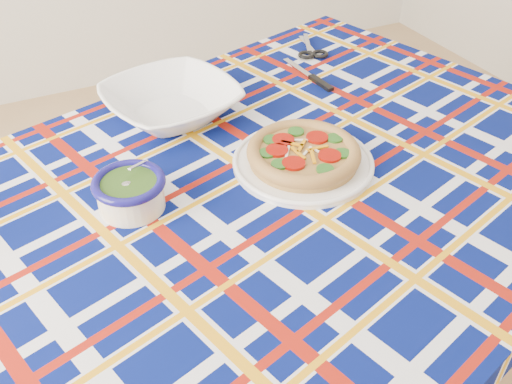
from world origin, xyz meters
name	(u,v)px	position (x,y,z in m)	size (l,w,h in m)	color
floor	(263,383)	(0.00, 0.00, 0.00)	(4.00, 4.00, 0.00)	tan
dining_table	(240,232)	(-0.09, -0.08, 0.68)	(1.82, 1.41, 0.75)	brown
tablecloth	(239,222)	(-0.09, -0.08, 0.70)	(1.63, 1.03, 0.11)	#040F52
main_focaccia_plate	(304,153)	(0.07, -0.03, 0.78)	(0.29, 0.29, 0.06)	#A27539
pesto_bowl	(130,190)	(-0.28, -0.01, 0.79)	(0.13, 0.13, 0.08)	#1E3A10
serving_bowl	(172,102)	(-0.10, 0.27, 0.79)	(0.29, 0.29, 0.07)	white
table_knife	(299,68)	(0.27, 0.35, 0.76)	(0.22, 0.02, 0.01)	silver
kitchen_scissors	(307,44)	(0.37, 0.47, 0.76)	(0.18, 0.09, 0.02)	silver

